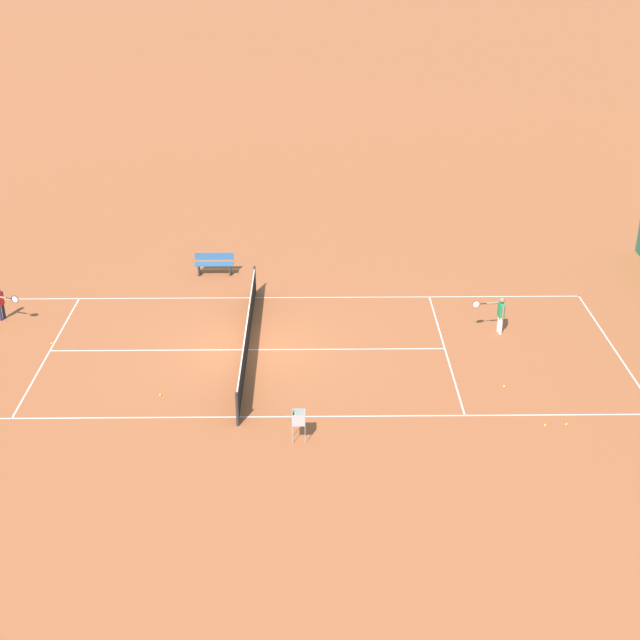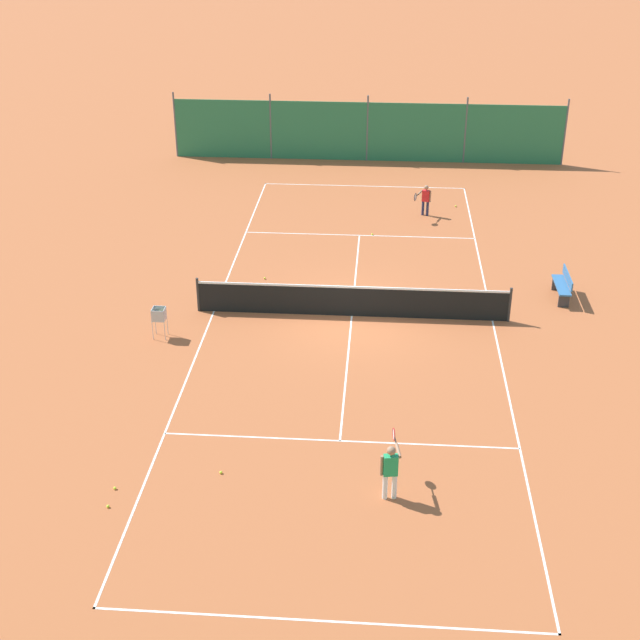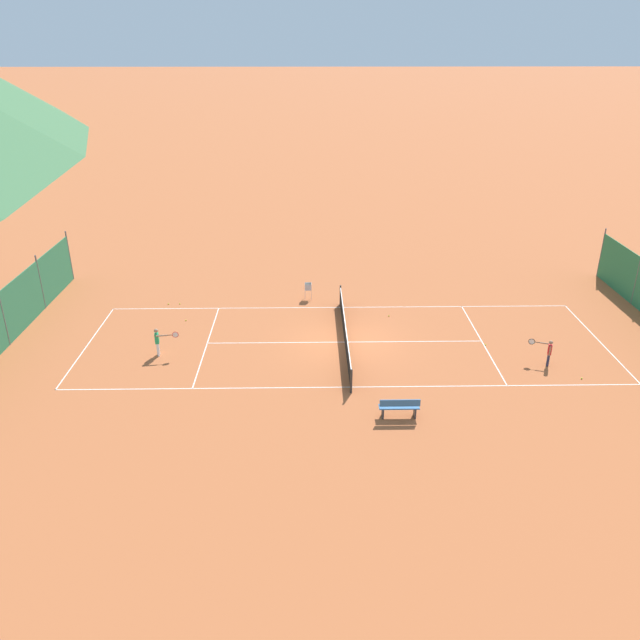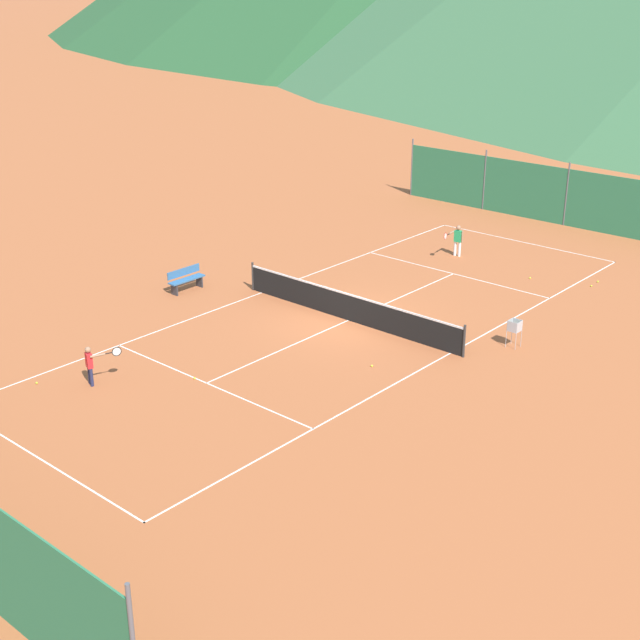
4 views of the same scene
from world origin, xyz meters
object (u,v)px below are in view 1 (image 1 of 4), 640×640
tennis_net (247,336)px  tennis_ball_service_box (545,425)px  ball_hopper (299,419)px  player_near_service (500,312)px  courtside_bench (214,263)px  tennis_ball_alley_right (504,386)px  tennis_ball_by_net_right (52,344)px  player_far_baseline (1,301)px  tennis_ball_alley_left (566,424)px  tennis_ball_far_corner (160,395)px

tennis_net → tennis_ball_service_box: bearing=61.3°
ball_hopper → player_near_service: bearing=134.1°
tennis_ball_service_box → courtside_bench: bearing=-137.2°
player_near_service → tennis_ball_alley_right: player_near_service is taller
tennis_ball_alley_right → courtside_bench: size_ratio=0.04×
player_near_service → tennis_ball_by_net_right: size_ratio=19.62×
tennis_ball_service_box → courtside_bench: 15.02m
tennis_ball_by_net_right → tennis_net: bearing=85.9°
tennis_ball_alley_right → player_far_baseline: bearing=-106.6°
player_far_baseline → tennis_ball_alley_right: bearing=73.4°
tennis_ball_alley_left → ball_hopper: (0.65, -7.44, 0.62)m
player_near_service → tennis_ball_service_box: player_near_service is taller
tennis_ball_far_corner → tennis_ball_alley_left: bearing=81.4°
player_near_service → tennis_ball_service_box: size_ratio=19.62×
tennis_net → tennis_ball_far_corner: bearing=-39.7°
tennis_net → ball_hopper: tennis_net is taller
player_near_service → courtside_bench: bearing=-117.5°
player_near_service → tennis_ball_far_corner: (4.04, -10.74, -0.72)m
player_far_baseline → tennis_ball_service_box: 18.54m
tennis_ball_alley_left → player_near_service: bearing=-172.2°
courtside_bench → tennis_ball_alley_right: bearing=47.0°
player_near_service → tennis_ball_by_net_right: bearing=-87.3°
player_far_baseline → tennis_ball_service_box: player_far_baseline is taller
tennis_net → tennis_ball_alley_left: 10.27m
tennis_ball_alley_left → tennis_ball_alley_right: bearing=-148.3°
courtside_bench → tennis_ball_by_net_right: bearing=-39.1°
tennis_ball_alley_right → courtside_bench: 12.99m
tennis_ball_far_corner → courtside_bench: (-9.24, 0.73, 0.42)m
player_near_service → courtside_bench: size_ratio=0.86×
tennis_ball_service_box → tennis_ball_alley_left: bearing=92.5°
tennis_ball_alley_right → tennis_ball_service_box: 2.27m
player_far_baseline → courtside_bench: size_ratio=0.79×
player_far_baseline → courtside_bench: 7.99m
player_far_baseline → tennis_ball_far_corner: (5.26, 6.20, -0.66)m
tennis_net → tennis_ball_service_box: tennis_net is taller
tennis_ball_by_net_right → courtside_bench: (-5.89, 4.79, 0.42)m
player_far_baseline → tennis_ball_by_net_right: size_ratio=17.91×
tennis_ball_alley_left → courtside_bench: courtside_bench is taller
player_near_service → ball_hopper: player_near_service is taller
player_near_service → tennis_ball_service_box: bearing=1.9°
ball_hopper → courtside_bench: bearing=-163.9°
player_near_service → player_far_baseline: 16.99m
tennis_ball_alley_right → tennis_ball_by_net_right: 14.59m
tennis_net → ball_hopper: size_ratio=10.31×
tennis_ball_service_box → tennis_ball_by_net_right: 15.85m
player_far_baseline → tennis_ball_alley_left: 19.09m
tennis_net → ball_hopper: bearing=17.8°
tennis_net → tennis_ball_alley_right: size_ratio=139.09×
tennis_ball_service_box → player_far_baseline: bearing=-112.3°
tennis_ball_service_box → ball_hopper: (0.62, -6.84, 0.62)m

